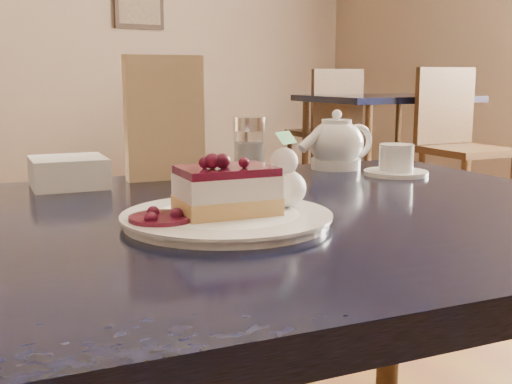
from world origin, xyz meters
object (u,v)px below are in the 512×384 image
tea_set (348,148)px  bg_table_far_right (383,197)px  main_table (214,272)px  dessert_plate (227,219)px  cheesecake_slice (226,191)px

tea_set → bg_table_far_right: (2.27, 2.40, -0.70)m
main_table → tea_set: 0.49m
dessert_plate → cheesecake_slice: size_ratio=2.00×
main_table → dessert_plate: size_ratio=4.99×
main_table → dessert_plate: (-0.01, -0.05, 0.08)m
dessert_plate → bg_table_far_right: bg_table_far_right is taller
main_table → dessert_plate: bearing=-90.0°
cheesecake_slice → tea_set: tea_set is taller
main_table → bg_table_far_right: bearing=51.5°
cheesecake_slice → tea_set: bearing=41.3°
main_table → tea_set: tea_set is taller
tea_set → bg_table_far_right: tea_set is taller
main_table → tea_set: size_ratio=5.34×
main_table → cheesecake_slice: size_ratio=9.95×
dessert_plate → cheesecake_slice: cheesecake_slice is taller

